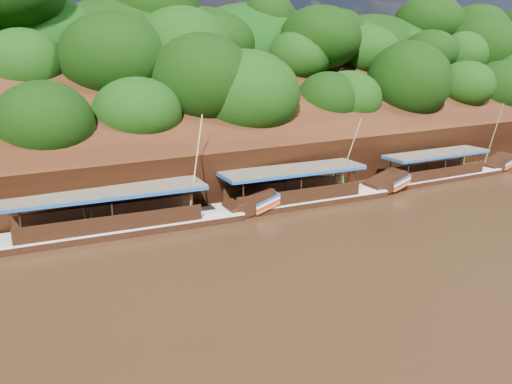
{
  "coord_description": "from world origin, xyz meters",
  "views": [
    {
      "loc": [
        -17.53,
        -17.96,
        9.36
      ],
      "look_at": [
        -2.76,
        7.0,
        1.32
      ],
      "focal_mm": 35.0,
      "sensor_mm": 36.0,
      "label": 1
    }
  ],
  "objects": [
    {
      "name": "ground",
      "position": [
        0.0,
        0.0,
        0.0
      ],
      "size": [
        160.0,
        160.0,
        0.0
      ],
      "primitive_type": "plane",
      "color": "black",
      "rests_on": "ground"
    },
    {
      "name": "boat_0",
      "position": [
        14.53,
        6.89,
        0.5
      ],
      "size": [
        13.7,
        2.86,
        6.16
      ],
      "rotation": [
        0.0,
        0.0,
        -0.04
      ],
      "color": "black",
      "rests_on": "ground"
    },
    {
      "name": "boat_2",
      "position": [
        -9.76,
        7.63,
        0.56
      ],
      "size": [
        15.73,
        3.58,
        6.57
      ],
      "rotation": [
        0.0,
        0.0,
        -0.1
      ],
      "color": "black",
      "rests_on": "ground"
    },
    {
      "name": "riverbank",
      "position": [
        -0.01,
        22.73,
        1.89
      ],
      "size": [
        120.0,
        30.06,
        19.4
      ],
      "color": "black",
      "rests_on": "ground"
    },
    {
      "name": "reeds",
      "position": [
        -2.5,
        9.46,
        0.91
      ],
      "size": [
        48.88,
        2.27,
        2.23
      ],
      "color": "#1D691A",
      "rests_on": "ground"
    },
    {
      "name": "boat_1",
      "position": [
        1.5,
        6.98,
        0.56
      ],
      "size": [
        14.32,
        3.38,
        5.97
      ],
      "rotation": [
        0.0,
        0.0,
        -0.08
      ],
      "color": "black",
      "rests_on": "ground"
    }
  ]
}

